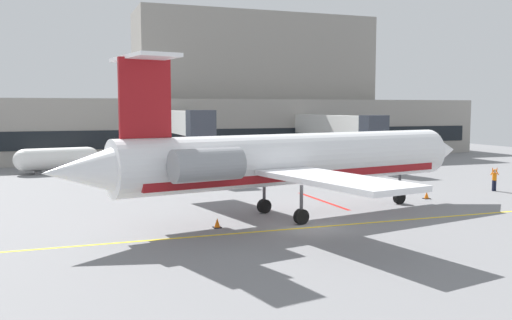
{
  "coord_description": "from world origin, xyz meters",
  "views": [
    {
      "loc": [
        -13.09,
        -27.86,
        6.73
      ],
      "look_at": [
        0.24,
        9.23,
        3.0
      ],
      "focal_mm": 39.09,
      "sensor_mm": 36.0,
      "label": 1
    }
  ],
  "objects_px": {
    "baggage_tug": "(187,162)",
    "pushback_tractor": "(352,159)",
    "regional_jet": "(290,160)",
    "fuel_tank": "(57,159)",
    "marshaller": "(494,179)"
  },
  "relations": [
    {
      "from": "baggage_tug",
      "to": "pushback_tractor",
      "type": "xyz_separation_m",
      "value": [
        18.33,
        -2.31,
        0.02
      ]
    },
    {
      "from": "regional_jet",
      "to": "fuel_tank",
      "type": "bearing_deg",
      "value": 114.27
    },
    {
      "from": "marshaller",
      "to": "baggage_tug",
      "type": "bearing_deg",
      "value": 132.83
    },
    {
      "from": "pushback_tractor",
      "to": "fuel_tank",
      "type": "bearing_deg",
      "value": 170.1
    },
    {
      "from": "baggage_tug",
      "to": "fuel_tank",
      "type": "height_order",
      "value": "fuel_tank"
    },
    {
      "from": "baggage_tug",
      "to": "marshaller",
      "type": "height_order",
      "value": "baggage_tug"
    },
    {
      "from": "regional_jet",
      "to": "baggage_tug",
      "type": "distance_m",
      "value": 26.45
    },
    {
      "from": "regional_jet",
      "to": "fuel_tank",
      "type": "xyz_separation_m",
      "value": [
        -13.28,
        29.46,
        -2.11
      ]
    },
    {
      "from": "baggage_tug",
      "to": "pushback_tractor",
      "type": "height_order",
      "value": "baggage_tug"
    },
    {
      "from": "pushback_tractor",
      "to": "regional_jet",
      "type": "bearing_deg",
      "value": -126.74
    },
    {
      "from": "baggage_tug",
      "to": "pushback_tractor",
      "type": "distance_m",
      "value": 18.47
    },
    {
      "from": "regional_jet",
      "to": "marshaller",
      "type": "relative_size",
      "value": 15.43
    },
    {
      "from": "pushback_tractor",
      "to": "fuel_tank",
      "type": "relative_size",
      "value": 0.49
    },
    {
      "from": "baggage_tug",
      "to": "pushback_tractor",
      "type": "bearing_deg",
      "value": -7.18
    },
    {
      "from": "fuel_tank",
      "to": "marshaller",
      "type": "bearing_deg",
      "value": -37.04
    }
  ]
}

